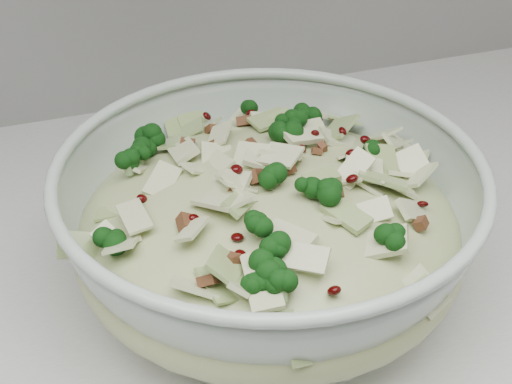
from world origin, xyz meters
TOP-DOWN VIEW (x-y plane):
  - mixing_bowl at (-0.15, 1.61)m, footprint 0.37×0.37m
  - salad at (-0.15, 1.61)m, footprint 0.40×0.40m

SIDE VIEW (x-z plane):
  - mixing_bowl at x=-0.15m, z-range 0.90..1.03m
  - salad at x=-0.15m, z-range 0.92..1.05m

